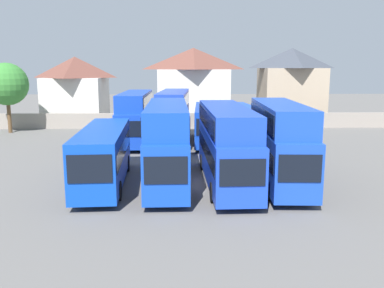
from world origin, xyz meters
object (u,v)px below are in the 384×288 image
object	(u,v)px
tree_left_of_lot	(7,84)
house_terrace_left	(76,89)
bus_1	(104,153)
bus_3	(226,141)
bus_2	(167,139)
bus_5	(135,115)
bus_6	(174,114)
bus_8	(242,122)
house_terrace_right	(291,84)
bus_4	(280,139)
house_terrace_centre	(193,84)
bus_7	(208,122)

from	to	relation	value
tree_left_of_lot	house_terrace_left	bearing A→B (deg)	59.07
bus_1	bus_3	xyz separation A→B (m)	(7.55, 0.15, 0.70)
bus_1	tree_left_of_lot	size ratio (longest dim) A/B	1.39
bus_2	bus_5	distance (m)	14.55
house_terrace_left	bus_6	bearing A→B (deg)	-50.89
bus_8	bus_6	bearing A→B (deg)	-93.18
bus_2	house_terrace_right	world-z (taller)	house_terrace_right
bus_3	house_terrace_right	distance (m)	33.52
bus_1	house_terrace_right	xyz separation A→B (m)	(19.73, 31.29, 2.97)
bus_6	house_terrace_right	world-z (taller)	house_terrace_right
bus_4	house_terrace_right	xyz separation A→B (m)	(8.87, 31.36, 2.15)
bus_1	bus_6	xyz separation A→B (m)	(4.04, 13.84, 0.80)
bus_6	house_terrace_left	size ratio (longest dim) A/B	1.27
bus_5	bus_8	xyz separation A→B (m)	(10.14, -0.37, -0.72)
bus_3	house_terrace_right	bearing A→B (deg)	157.13
house_terrace_centre	house_terrace_right	world-z (taller)	house_terrace_right
house_terrace_left	bus_1	bearing A→B (deg)	-73.20
bus_2	bus_8	xyz separation A→B (m)	(6.63, 13.75, -0.79)
bus_8	house_terrace_right	world-z (taller)	house_terrace_right
bus_3	tree_left_of_lot	world-z (taller)	tree_left_of_lot
bus_2	bus_8	distance (m)	15.29
bus_2	bus_4	size ratio (longest dim) A/B	1.07
bus_5	bus_7	bearing A→B (deg)	88.84
bus_4	bus_2	bearing A→B (deg)	-89.91
bus_4	bus_8	world-z (taller)	bus_4
bus_4	house_terrace_centre	distance (m)	31.07
bus_3	house_terrace_left	xyz separation A→B (m)	(-16.59, 29.79, 1.67)
bus_3	bus_8	distance (m)	14.18
bus_3	house_terrace_left	world-z (taller)	house_terrace_left
bus_8	bus_1	bearing A→B (deg)	-41.46
bus_5	house_terrace_centre	distance (m)	17.47
bus_5	bus_7	world-z (taller)	bus_5
bus_2	house_terrace_right	distance (m)	34.93
bus_7	house_terrace_left	bearing A→B (deg)	-131.01
bus_2	bus_4	world-z (taller)	bus_4
bus_5	house_terrace_right	size ratio (longest dim) A/B	1.11
bus_5	house_terrace_centre	bearing A→B (deg)	160.09
bus_7	bus_3	bearing A→B (deg)	3.71
bus_5	house_terrace_centre	size ratio (longest dim) A/B	1.11
house_terrace_right	bus_1	bearing A→B (deg)	-122.23
bus_3	house_terrace_right	xyz separation A→B (m)	(12.17, 31.15, 2.27)
bus_8	house_terrace_centre	world-z (taller)	house_terrace_centre
bus_2	house_terrace_centre	world-z (taller)	house_terrace_centre
bus_3	bus_7	bearing A→B (deg)	179.30
bus_8	bus_7	bearing A→B (deg)	-97.69
tree_left_of_lot	bus_1	bearing A→B (deg)	-55.80
bus_5	tree_left_of_lot	size ratio (longest dim) A/B	1.41
bus_2	bus_3	bearing A→B (deg)	87.51
bus_7	bus_4	bearing A→B (deg)	16.69
bus_1	tree_left_of_lot	distance (m)	25.73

